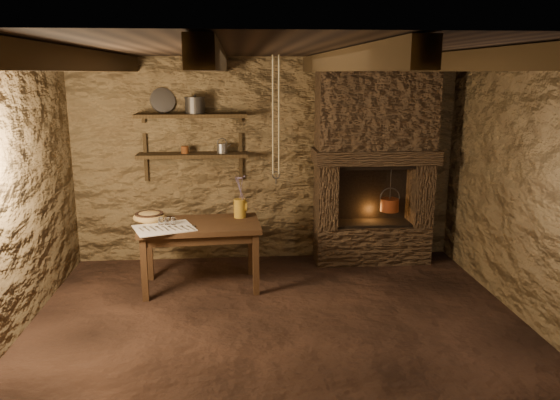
{
  "coord_description": "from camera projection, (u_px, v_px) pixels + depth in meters",
  "views": [
    {
      "loc": [
        -0.34,
        -4.41,
        2.22
      ],
      "look_at": [
        0.08,
        0.9,
        0.97
      ],
      "focal_mm": 35.0,
      "sensor_mm": 36.0,
      "label": 1
    }
  ],
  "objects": [
    {
      "name": "linen_cloth",
      "position": [
        164.0,
        228.0,
        5.44
      ],
      "size": [
        0.68,
        0.62,
        0.01
      ],
      "primitive_type": "cube",
      "rotation": [
        0.0,
        0.0,
        0.36
      ],
      "color": "silver",
      "rests_on": "work_table"
    },
    {
      "name": "red_pot",
      "position": [
        390.0,
        204.0,
        6.43
      ],
      "size": [
        0.26,
        0.26,
        0.54
      ],
      "rotation": [
        0.0,
        0.0,
        0.24
      ],
      "color": "maroon",
      "rests_on": "hearth"
    },
    {
      "name": "beam_mid_left",
      "position": [
        215.0,
        61.0,
        4.25
      ],
      "size": [
        0.14,
        3.95,
        0.16
      ],
      "primitive_type": "cube",
      "color": "black",
      "rests_on": "ceiling"
    },
    {
      "name": "beam_far_right",
      "position": [
        464.0,
        61.0,
        4.4
      ],
      "size": [
        0.14,
        3.95,
        0.16
      ],
      "primitive_type": "cube",
      "color": "black",
      "rests_on": "ceiling"
    },
    {
      "name": "drinking_glasses",
      "position": [
        167.0,
        221.0,
        5.54
      ],
      "size": [
        0.18,
        0.05,
        0.07
      ],
      "primitive_type": null,
      "color": "white",
      "rests_on": "linen_cloth"
    },
    {
      "name": "ceiling",
      "position": [
        279.0,
        49.0,
        4.26
      ],
      "size": [
        4.5,
        4.0,
        0.04
      ],
      "primitive_type": "cube",
      "color": "black",
      "rests_on": "back_wall"
    },
    {
      "name": "back_wall",
      "position": [
        266.0,
        161.0,
        6.48
      ],
      "size": [
        4.5,
        0.04,
        2.4
      ],
      "primitive_type": "cube",
      "color": "brown",
      "rests_on": "floor"
    },
    {
      "name": "wooden_bowl",
      "position": [
        149.0,
        217.0,
        5.72
      ],
      "size": [
        0.42,
        0.42,
        0.12
      ],
      "primitive_type": "ellipsoid",
      "rotation": [
        0.0,
        0.0,
        0.27
      ],
      "color": "#A07E45",
      "rests_on": "work_table"
    },
    {
      "name": "hearth",
      "position": [
        374.0,
        160.0,
        6.35
      ],
      "size": [
        1.43,
        0.51,
        2.3
      ],
      "color": "#322419",
      "rests_on": "floor"
    },
    {
      "name": "front_wall",
      "position": [
        312.0,
        292.0,
        2.6
      ],
      "size": [
        4.5,
        0.04,
        2.4
      ],
      "primitive_type": "cube",
      "color": "brown",
      "rests_on": "floor"
    },
    {
      "name": "work_table",
      "position": [
        201.0,
        253.0,
        5.72
      ],
      "size": [
        1.27,
        0.78,
        0.7
      ],
      "rotation": [
        0.0,
        0.0,
        0.06
      ],
      "color": "#311E11",
      "rests_on": "floor"
    },
    {
      "name": "right_wall",
      "position": [
        538.0,
        194.0,
        4.71
      ],
      "size": [
        0.04,
        4.0,
        2.4
      ],
      "primitive_type": "cube",
      "color": "brown",
      "rests_on": "floor"
    },
    {
      "name": "rusty_tin",
      "position": [
        185.0,
        150.0,
        6.21
      ],
      "size": [
        0.1,
        0.1,
        0.08
      ],
      "primitive_type": "cylinder",
      "rotation": [
        0.0,
        0.0,
        0.24
      ],
      "color": "#532710",
      "rests_on": "shelf_lower"
    },
    {
      "name": "stoneware_jug",
      "position": [
        240.0,
        199.0,
        5.82
      ],
      "size": [
        0.16,
        0.16,
        0.46
      ],
      "rotation": [
        0.0,
        0.0,
        -0.28
      ],
      "color": "#AD8021",
      "rests_on": "work_table"
    },
    {
      "name": "tin_pan",
      "position": [
        163.0,
        100.0,
        6.17
      ],
      "size": [
        0.31,
        0.22,
        0.28
      ],
      "primitive_type": "cylinder",
      "rotation": [
        1.26,
        0.0,
        0.37
      ],
      "color": "gray",
      "rests_on": "shelf_upper"
    },
    {
      "name": "shelf_lower",
      "position": [
        193.0,
        155.0,
        6.24
      ],
      "size": [
        1.25,
        0.3,
        0.04
      ],
      "primitive_type": "cube",
      "color": "black",
      "rests_on": "back_wall"
    },
    {
      "name": "pewter_cutlery_row",
      "position": [
        164.0,
        228.0,
        5.42
      ],
      "size": [
        0.5,
        0.33,
        0.01
      ],
      "primitive_type": null,
      "rotation": [
        0.0,
        0.0,
        0.36
      ],
      "color": "gray",
      "rests_on": "linen_cloth"
    },
    {
      "name": "shelf_upper",
      "position": [
        191.0,
        115.0,
        6.13
      ],
      "size": [
        1.25,
        0.3,
        0.04
      ],
      "primitive_type": "cube",
      "color": "black",
      "rests_on": "back_wall"
    },
    {
      "name": "iron_stockpot",
      "position": [
        195.0,
        106.0,
        6.11
      ],
      "size": [
        0.25,
        0.25,
        0.17
      ],
      "primitive_type": "cylinder",
      "rotation": [
        0.0,
        0.0,
        0.17
      ],
      "color": "#33302D",
      "rests_on": "shelf_upper"
    },
    {
      "name": "small_kettle",
      "position": [
        222.0,
        148.0,
        6.24
      ],
      "size": [
        0.17,
        0.13,
        0.17
      ],
      "primitive_type": null,
      "rotation": [
        0.0,
        0.0,
        -0.07
      ],
      "color": "gray",
      "rests_on": "shelf_lower"
    },
    {
      "name": "beam_far_left",
      "position": [
        84.0,
        61.0,
        4.17
      ],
      "size": [
        0.14,
        3.95,
        0.16
      ],
      "primitive_type": "cube",
      "color": "black",
      "rests_on": "ceiling"
    },
    {
      "name": "hanging_ropes",
      "position": [
        276.0,
        116.0,
        5.42
      ],
      "size": [
        0.08,
        0.08,
        1.2
      ],
      "primitive_type": null,
      "color": "#C3B689",
      "rests_on": "ceiling"
    },
    {
      "name": "floor",
      "position": [
        279.0,
        331.0,
        4.81
      ],
      "size": [
        4.5,
        4.5,
        0.0
      ],
      "primitive_type": "plane",
      "color": "black",
      "rests_on": "ground"
    },
    {
      "name": "beam_mid_right",
      "position": [
        342.0,
        61.0,
        4.32
      ],
      "size": [
        0.14,
        3.95,
        0.16
      ],
      "primitive_type": "cube",
      "color": "black",
      "rests_on": "ceiling"
    }
  ]
}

